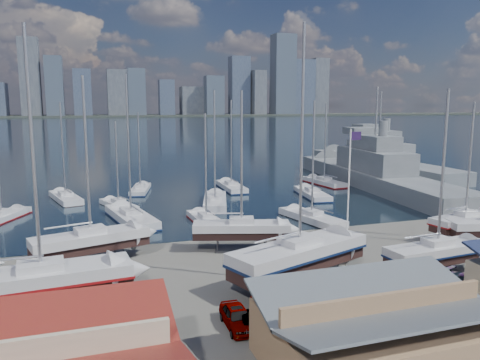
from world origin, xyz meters
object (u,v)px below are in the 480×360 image
object	(u,v)px
naval_ship_east	(373,176)
car_a	(237,317)
naval_ship_west	(378,163)
flagpole	(349,189)

from	to	relation	value
naval_ship_east	car_a	size ratio (longest dim) A/B	12.24
naval_ship_west	flagpole	size ratio (longest dim) A/B	3.88
naval_ship_west	naval_ship_east	bearing A→B (deg)	143.31
car_a	flagpole	bearing A→B (deg)	33.02
naval_ship_east	car_a	bearing A→B (deg)	143.59
flagpole	car_a	bearing A→B (deg)	-148.35
car_a	flagpole	size ratio (longest dim) A/B	0.34
naval_ship_west	car_a	size ratio (longest dim) A/B	11.43
naval_ship_west	car_a	world-z (taller)	naval_ship_west
naval_ship_east	naval_ship_west	distance (m)	20.31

